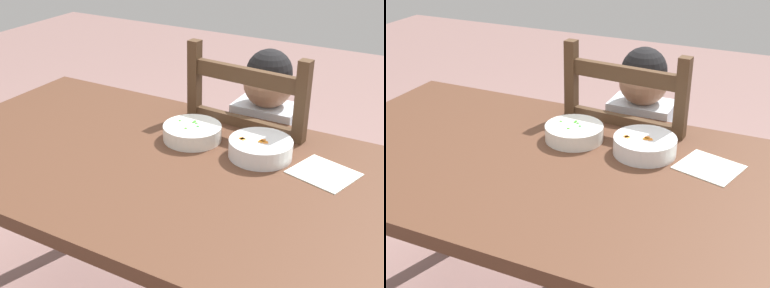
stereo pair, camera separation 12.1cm
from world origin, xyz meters
The scene contains 7 objects.
dining_table centered at (0.00, 0.00, 0.65)m, with size 1.53×0.83×0.75m.
dining_chair centered at (0.09, 0.46, 0.48)m, with size 0.45×0.45×1.01m.
child_figure centered at (0.09, 0.46, 0.64)m, with size 0.32×0.31×0.97m.
bowl_of_peas centered at (-0.02, 0.16, 0.78)m, with size 0.18×0.18×0.05m.
bowl_of_carrots centered at (0.21, 0.16, 0.78)m, with size 0.18×0.18×0.05m.
spoon centered at (0.13, 0.20, 0.76)m, with size 0.14×0.07×0.01m.
paper_napkin centered at (0.40, 0.16, 0.75)m, with size 0.16×0.14×0.00m, color white.
Camera 1 is at (0.69, -1.07, 1.45)m, focal length 48.36 mm.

